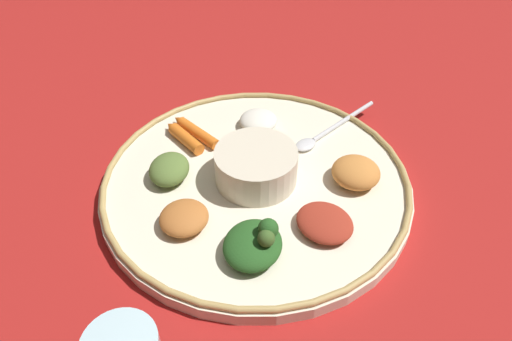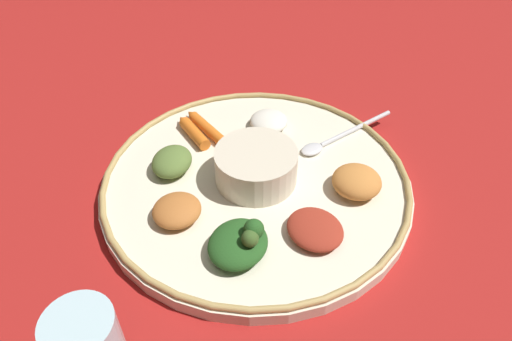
% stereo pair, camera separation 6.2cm
% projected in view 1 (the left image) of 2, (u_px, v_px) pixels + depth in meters
% --- Properties ---
extents(ground_plane, '(2.40, 2.40, 0.00)m').
position_uv_depth(ground_plane, '(256.00, 188.00, 0.64)').
color(ground_plane, maroon).
extents(platter, '(0.41, 0.41, 0.02)m').
position_uv_depth(platter, '(256.00, 184.00, 0.63)').
color(platter, beige).
rests_on(platter, ground_plane).
extents(platter_rim, '(0.41, 0.41, 0.01)m').
position_uv_depth(platter_rim, '(256.00, 177.00, 0.63)').
color(platter_rim, tan).
rests_on(platter_rim, platter).
extents(center_bowl, '(0.11, 0.11, 0.05)m').
position_uv_depth(center_bowl, '(256.00, 165.00, 0.61)').
color(center_bowl, beige).
rests_on(center_bowl, platter).
extents(spoon, '(0.17, 0.07, 0.01)m').
position_uv_depth(spoon, '(325.00, 133.00, 0.70)').
color(spoon, silver).
rests_on(spoon, platter).
extents(greens_pile, '(0.09, 0.08, 0.05)m').
position_uv_depth(greens_pile, '(255.00, 243.00, 0.53)').
color(greens_pile, '#23511E').
rests_on(greens_pile, platter).
extents(carrot_near_spoon, '(0.04, 0.10, 0.02)m').
position_uv_depth(carrot_near_spoon, '(196.00, 131.00, 0.69)').
color(carrot_near_spoon, orange).
rests_on(carrot_near_spoon, platter).
extents(carrot_outer, '(0.05, 0.08, 0.02)m').
position_uv_depth(carrot_outer, '(184.00, 137.00, 0.68)').
color(carrot_outer, orange).
rests_on(carrot_outer, platter).
extents(mound_squash, '(0.07, 0.07, 0.03)m').
position_uv_depth(mound_squash, '(356.00, 172.00, 0.62)').
color(mound_squash, '#C67A38').
rests_on(mound_squash, platter).
extents(mound_collards, '(0.08, 0.07, 0.03)m').
position_uv_depth(mound_collards, '(169.00, 169.00, 0.62)').
color(mound_collards, '#567033').
rests_on(mound_collards, platter).
extents(mound_chickpea, '(0.07, 0.06, 0.02)m').
position_uv_depth(mound_chickpea, '(184.00, 218.00, 0.56)').
color(mound_chickpea, '#B2662D').
rests_on(mound_chickpea, platter).
extents(mound_beet, '(0.08, 0.09, 0.02)m').
position_uv_depth(mound_beet, '(325.00, 223.00, 0.56)').
color(mound_beet, maroon).
rests_on(mound_beet, platter).
extents(mound_rice_white, '(0.08, 0.08, 0.02)m').
position_uv_depth(mound_rice_white, '(258.00, 121.00, 0.71)').
color(mound_rice_white, silver).
rests_on(mound_rice_white, platter).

